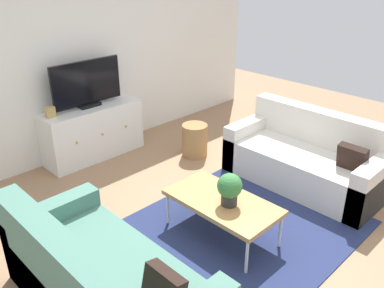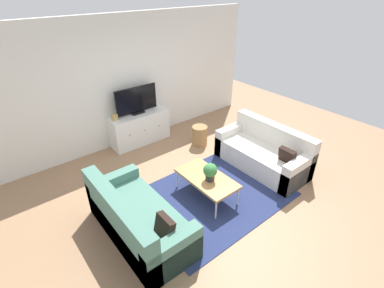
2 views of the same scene
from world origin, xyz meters
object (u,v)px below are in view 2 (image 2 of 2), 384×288
at_px(flat_screen_tv, 136,101).
at_px(wicker_basket, 200,136).
at_px(tv_console, 140,128).
at_px(mantel_clock, 115,117).
at_px(couch_right_side, 265,153).
at_px(couch_left_side, 135,222).
at_px(potted_plant, 210,171).
at_px(coffee_table, 207,179).

bearing_deg(flat_screen_tv, wicker_basket, -44.63).
distance_m(tv_console, mantel_clock, 0.68).
height_order(couch_right_side, wicker_basket, couch_right_side).
bearing_deg(couch_left_side, flat_screen_tv, 58.83).
relative_size(potted_plant, flat_screen_tv, 0.33).
distance_m(tv_console, flat_screen_tv, 0.65).
bearing_deg(couch_left_side, potted_plant, -2.64).
xyz_separation_m(potted_plant, tv_console, (0.09, 2.44, -0.22)).
height_order(tv_console, wicker_basket, tv_console).
bearing_deg(coffee_table, couch_left_side, -178.92).
xyz_separation_m(couch_left_side, wicker_basket, (2.42, 1.44, -0.06)).
bearing_deg(mantel_clock, tv_console, -0.00).
distance_m(coffee_table, potted_plant, 0.22).
height_order(flat_screen_tv, wicker_basket, flat_screen_tv).
bearing_deg(tv_console, potted_plant, -92.10).
relative_size(potted_plant, tv_console, 0.24).
distance_m(couch_right_side, mantel_clock, 3.12).
bearing_deg(potted_plant, tv_console, 87.90).
height_order(potted_plant, flat_screen_tv, flat_screen_tv).
xyz_separation_m(tv_console, mantel_clock, (-0.54, 0.00, 0.42)).
bearing_deg(wicker_basket, couch_left_side, -149.29).
bearing_deg(couch_left_side, couch_right_side, 0.00).
xyz_separation_m(potted_plant, mantel_clock, (-0.45, 2.44, 0.20)).
relative_size(flat_screen_tv, wicker_basket, 2.16).
bearing_deg(wicker_basket, coffee_table, -126.62).
bearing_deg(potted_plant, wicker_basket, 54.75).
bearing_deg(wicker_basket, flat_screen_tv, 135.37).
xyz_separation_m(potted_plant, wicker_basket, (1.06, 1.50, -0.35)).
xyz_separation_m(potted_plant, flat_screen_tv, (0.09, 2.46, 0.43)).
height_order(couch_left_side, mantel_clock, couch_left_side).
height_order(tv_console, mantel_clock, mantel_clock).
relative_size(coffee_table, mantel_clock, 8.27).
distance_m(tv_console, wicker_basket, 1.36).
height_order(coffee_table, tv_console, tv_console).
distance_m(flat_screen_tv, mantel_clock, 0.59).
xyz_separation_m(couch_right_side, coffee_table, (-1.50, 0.03, 0.08)).
bearing_deg(coffee_table, wicker_basket, 53.38).
bearing_deg(mantel_clock, flat_screen_tv, 2.12).
height_order(couch_right_side, potted_plant, couch_right_side).
height_order(couch_right_side, flat_screen_tv, flat_screen_tv).
bearing_deg(coffee_table, couch_right_side, -0.99).
xyz_separation_m(couch_right_side, potted_plant, (-1.51, -0.06, 0.29)).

